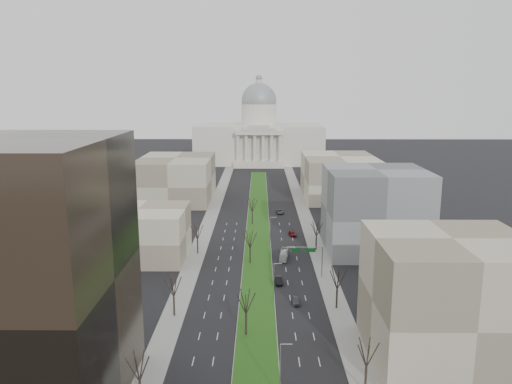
{
  "coord_description": "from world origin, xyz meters",
  "views": [
    {
      "loc": [
        0.57,
        -48.43,
        46.62
      ],
      "look_at": [
        -0.62,
        108.78,
        13.9
      ],
      "focal_mm": 35.0,
      "sensor_mm": 36.0,
      "label": 1
    }
  ],
  "objects_px": {
    "car_grey_near": "(296,301)",
    "car_red": "(292,234)",
    "car_black": "(279,280)",
    "box_van": "(284,255)",
    "car_grey_far": "(280,212)"
  },
  "relations": [
    {
      "from": "car_grey_near",
      "to": "box_van",
      "type": "bearing_deg",
      "value": 90.92
    },
    {
      "from": "car_grey_near",
      "to": "car_red",
      "type": "xyz_separation_m",
      "value": [
        2.6,
        51.86,
        -0.02
      ]
    },
    {
      "from": "car_black",
      "to": "car_red",
      "type": "height_order",
      "value": "car_black"
    },
    {
      "from": "car_grey_near",
      "to": "car_red",
      "type": "relative_size",
      "value": 0.88
    },
    {
      "from": "car_grey_far",
      "to": "box_van",
      "type": "distance_m",
      "value": 51.51
    },
    {
      "from": "car_red",
      "to": "box_van",
      "type": "xyz_separation_m",
      "value": [
        -3.84,
        -22.24,
        0.46
      ]
    },
    {
      "from": "car_black",
      "to": "car_grey_far",
      "type": "xyz_separation_m",
      "value": [
        3.09,
        69.45,
        -0.04
      ]
    },
    {
      "from": "car_grey_near",
      "to": "car_grey_far",
      "type": "bearing_deg",
      "value": 88.73
    },
    {
      "from": "car_black",
      "to": "box_van",
      "type": "relative_size",
      "value": 0.58
    },
    {
      "from": "box_van",
      "to": "car_red",
      "type": "bearing_deg",
      "value": 86.91
    },
    {
      "from": "car_red",
      "to": "box_van",
      "type": "distance_m",
      "value": 22.58
    },
    {
      "from": "car_black",
      "to": "car_grey_far",
      "type": "distance_m",
      "value": 69.52
    },
    {
      "from": "car_grey_far",
      "to": "box_van",
      "type": "bearing_deg",
      "value": -95.46
    },
    {
      "from": "car_grey_near",
      "to": "car_red",
      "type": "height_order",
      "value": "car_grey_near"
    },
    {
      "from": "car_grey_near",
      "to": "box_van",
      "type": "distance_m",
      "value": 29.64
    }
  ]
}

